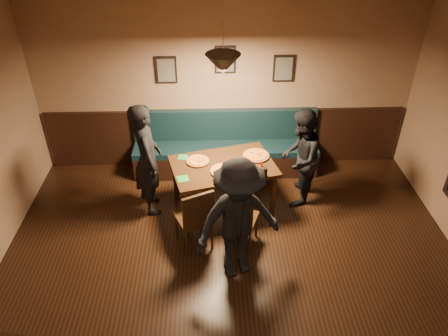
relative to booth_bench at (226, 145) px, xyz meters
name	(u,v)px	position (x,y,z in m)	size (l,w,h in m)	color
ceiling	(243,102)	(0.00, -3.20, 2.30)	(7.00, 7.00, 0.00)	silver
wall_back	(225,87)	(0.00, 0.30, 0.90)	(6.00, 6.00, 0.00)	#8C704F
wainscot	(225,137)	(0.00, 0.27, 0.00)	(5.88, 0.06, 1.00)	black
booth_bench	(226,145)	(0.00, 0.00, 0.00)	(3.00, 0.60, 1.00)	#0F232D
picture_left	(166,70)	(-0.90, 0.27, 1.20)	(0.32, 0.04, 0.42)	black
picture_center	(225,60)	(0.00, 0.27, 1.35)	(0.32, 0.04, 0.42)	black
picture_right	(283,68)	(0.90, 0.27, 1.20)	(0.32, 0.04, 0.42)	black
pendant_lamp	(223,64)	(-0.07, -0.98, 1.75)	(0.44, 0.44, 0.25)	black
dining_table	(223,187)	(-0.07, -0.98, -0.12)	(1.43, 0.92, 0.77)	black
chair_near_left	(193,216)	(-0.49, -1.74, -0.02)	(0.42, 0.42, 0.96)	black
chair_near_right	(242,217)	(0.15, -1.73, -0.07)	(0.38, 0.38, 0.87)	black
diner_left	(147,160)	(-1.14, -0.94, 0.35)	(0.62, 0.41, 1.71)	black
diner_right	(300,158)	(1.05, -0.83, 0.26)	(0.74, 0.57, 1.52)	black
diner_front	(238,221)	(0.06, -2.24, 0.32)	(1.06, 0.61, 1.65)	black
pizza_a	(198,161)	(-0.43, -0.89, 0.29)	(0.33, 0.33, 0.04)	orange
pizza_b	(224,171)	(-0.07, -1.16, 0.29)	(0.38, 0.38, 0.04)	orange
pizza_c	(256,156)	(0.41, -0.78, 0.29)	(0.38, 0.38, 0.04)	orange
soda_glass	(265,172)	(0.48, -1.28, 0.34)	(0.07, 0.07, 0.14)	black
tabasco_bottle	(262,164)	(0.46, -1.04, 0.32)	(0.02, 0.02, 0.11)	#952404
napkin_a	(183,157)	(-0.65, -0.76, 0.27)	(0.13, 0.13, 0.01)	#1F7526
napkin_b	(183,179)	(-0.63, -1.30, 0.27)	(0.15, 0.15, 0.01)	#217E24
cutlery_set	(222,181)	(-0.10, -1.37, 0.27)	(0.02, 0.20, 0.00)	#B5B6BA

